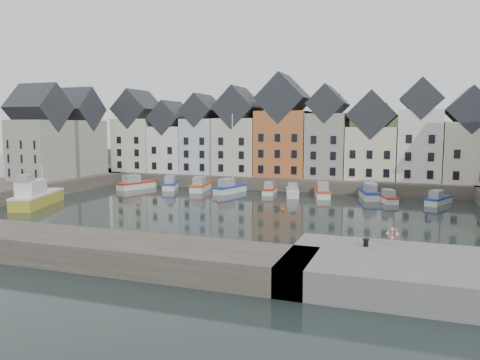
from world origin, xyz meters
The scene contains 22 objects.
ground centered at (0.00, 0.00, 0.00)m, with size 260.00×260.00×0.00m, color black.
far_quay centered at (0.00, 30.00, 1.00)m, with size 90.00×16.00×2.00m, color #453E35.
left_quay centered at (-37.00, 3.00, 1.00)m, with size 14.00×54.00×2.00m, color #453E35.
near_quay centered at (22.00, -20.00, 1.00)m, with size 18.00×10.00×2.00m, color #60605E.
near_wall centered at (-10.00, -22.00, 1.00)m, with size 50.00×6.00×2.00m, color #453E35.
hillside centered at (0.02, 56.00, -17.96)m, with size 153.60×70.40×64.00m.
far_terrace centered at (3.21, 28.00, 8.88)m, with size 72.37×8.16×17.78m.
left_terrace centered at (-36.00, 13.50, 8.88)m, with size 7.65×17.00×15.69m.
mooring_buoys centered at (-4.00, 5.33, 0.15)m, with size 20.50×5.50×0.50m.
boat_a centered at (-23.06, 16.69, 0.80)m, with size 4.35×7.37×2.70m.
boat_b centered at (-17.42, 18.81, 0.77)m, with size 4.27×7.01×2.57m.
boat_c centered at (-11.59, 18.32, 0.79)m, with size 3.25×7.16×2.65m.
boat_d centered at (-6.17, 17.65, 0.84)m, with size 3.78×7.07×12.92m.
boat_e centered at (0.21, 18.93, 0.65)m, with size 2.55×5.89×2.19m.
boat_f centered at (4.27, 17.53, 0.68)m, with size 3.33×6.24×2.29m.
boat_g centered at (8.70, 18.35, 0.77)m, with size 3.66×7.00×2.57m.
boat_h centered at (15.50, 19.14, 0.80)m, with size 3.81×7.28×2.68m.
boat_i centered at (18.16, 16.45, 0.63)m, with size 3.61×5.71×2.10m.
boat_j centered at (24.90, 16.90, 0.66)m, with size 3.96×6.02×2.22m.
large_vessel centered at (-25.99, -3.06, 1.32)m, with size 6.26×11.19×5.63m.
mooring_bollard centered at (18.07, -17.68, 2.31)m, with size 0.48×0.48×0.56m.
life_ring_post centered at (19.86, -16.68, 2.86)m, with size 0.80×0.17×1.30m.
Camera 1 is at (20.66, -52.10, 10.70)m, focal length 35.00 mm.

